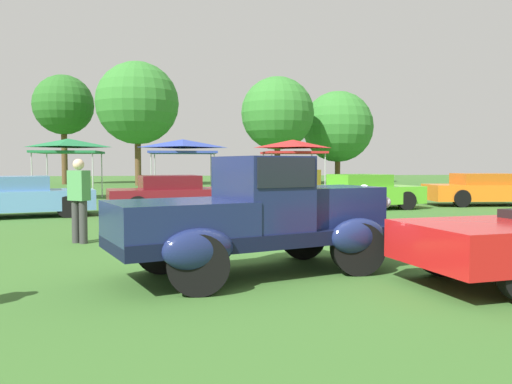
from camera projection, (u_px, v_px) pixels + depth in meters
name	position (u px, v px, depth m)	size (l,w,h in m)	color
ground_plane	(283.00, 268.00, 7.92)	(120.00, 120.00, 0.00)	#386628
feature_pickup_truck	(257.00, 215.00, 7.42)	(4.33, 2.85, 1.70)	black
show_car_skyblue	(22.00, 197.00, 15.41)	(4.30, 2.69, 1.22)	#669EDB
show_car_burgundy	(174.00, 195.00, 16.37)	(4.35, 2.45, 1.22)	maroon
show_car_lime	(363.00, 192.00, 17.97)	(4.39, 2.61, 1.22)	#60C62D
show_car_orange	(487.00, 190.00, 19.65)	(4.64, 2.04, 1.22)	orange
spectator_near_truck	(312.00, 194.00, 11.46)	(0.45, 0.45, 1.69)	#7F7056
spectator_by_row	(79.00, 198.00, 10.32)	(0.47, 0.43, 1.69)	#383838
canopy_tent_left_field	(68.00, 145.00, 23.14)	(2.77, 2.77, 2.71)	#B7B7BC
canopy_tent_center_field	(183.00, 146.00, 23.84)	(3.03, 3.03, 2.71)	#B7B7BC
canopy_tent_right_field	(293.00, 146.00, 24.26)	(2.72, 2.72, 2.71)	#B7B7BC
treeline_far_left	(63.00, 105.00, 39.23)	(4.52, 4.52, 8.30)	brown
treeline_mid_left	(137.00, 103.00, 36.84)	(5.87, 5.87, 8.83)	brown
treeline_center	(277.00, 114.00, 38.51)	(5.44, 5.44, 8.04)	#47331E
treeline_mid_right	(338.00, 127.00, 42.38)	(5.79, 5.79, 7.50)	brown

